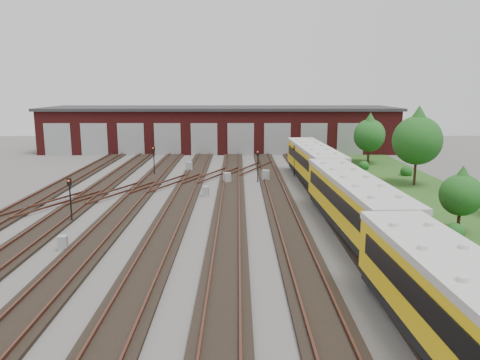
{
  "coord_description": "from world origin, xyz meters",
  "views": [
    {
      "loc": [
        2.64,
        -29.71,
        9.19
      ],
      "look_at": [
        2.79,
        6.45,
        2.0
      ],
      "focal_mm": 35.0,
      "sensor_mm": 36.0,
      "label": 1
    }
  ],
  "objects": [
    {
      "name": "signal_mast_1",
      "position": [
        -6.23,
        19.0,
        2.0
      ],
      "size": [
        0.3,
        0.29,
        3.1
      ],
      "rotation": [
        0.0,
        0.0,
        -0.3
      ],
      "color": "black",
      "rests_on": "ground"
    },
    {
      "name": "tree_3",
      "position": [
        16.74,
        -1.0,
        2.83
      ],
      "size": [
        2.66,
        2.66,
        4.41
      ],
      "color": "#301E15",
      "rests_on": "ground"
    },
    {
      "name": "relay_cabinet_0",
      "position": [
        -7.41,
        -4.13,
        0.43
      ],
      "size": [
        0.54,
        0.46,
        0.85
      ],
      "primitive_type": "cube",
      "rotation": [
        0.0,
        0.0,
        0.07
      ],
      "color": "#939597",
      "rests_on": "ground"
    },
    {
      "name": "track_network",
      "position": [
        -0.17,
        0.59,
        0.11
      ],
      "size": [
        30.4,
        70.0,
        0.33
      ],
      "color": "black",
      "rests_on": "ground"
    },
    {
      "name": "metro_train",
      "position": [
        10.0,
        -0.82,
        2.01
      ],
      "size": [
        3.49,
        47.93,
        3.27
      ],
      "rotation": [
        0.0,
        0.0,
        0.04
      ],
      "color": "black",
      "rests_on": "ground"
    },
    {
      "name": "bush_0",
      "position": [
        16.0,
        -2.14,
        0.58
      ],
      "size": [
        1.17,
        1.17,
        1.17
      ],
      "primitive_type": "sphere",
      "color": "#134413",
      "rests_on": "ground"
    },
    {
      "name": "tree_2",
      "position": [
        19.41,
        13.77,
        4.86
      ],
      "size": [
        4.56,
        4.56,
        7.56
      ],
      "color": "#301E15",
      "rests_on": "ground"
    },
    {
      "name": "grass_verge",
      "position": [
        19.0,
        10.0,
        0.03
      ],
      "size": [
        8.0,
        55.0,
        0.05
      ],
      "primitive_type": "cube",
      "color": "#234818",
      "rests_on": "ground"
    },
    {
      "name": "signal_mast_3",
      "position": [
        8.51,
        18.33,
        2.05
      ],
      "size": [
        0.26,
        0.24,
        3.23
      ],
      "rotation": [
        0.0,
        0.0,
        0.16
      ],
      "color": "black",
      "rests_on": "ground"
    },
    {
      "name": "relay_cabinet_2",
      "position": [
        -0.12,
        9.33,
        0.43
      ],
      "size": [
        0.58,
        0.5,
        0.86
      ],
      "primitive_type": "cube",
      "rotation": [
        0.0,
        0.0,
        -0.16
      ],
      "color": "#939597",
      "rests_on": "ground"
    },
    {
      "name": "bush_1",
      "position": [
        16.9,
        22.45,
        0.6
      ],
      "size": [
        1.19,
        1.19,
        1.19
      ],
      "primitive_type": "sphere",
      "color": "#134413",
      "rests_on": "ground"
    },
    {
      "name": "tree_0",
      "position": [
        18.73,
        27.34,
        3.98
      ],
      "size": [
        3.74,
        3.74,
        6.19
      ],
      "color": "#301E15",
      "rests_on": "ground"
    },
    {
      "name": "signal_mast_2",
      "position": [
        4.57,
        15.41,
        2.04
      ],
      "size": [
        0.29,
        0.28,
        3.18
      ],
      "rotation": [
        0.0,
        0.0,
        -0.37
      ],
      "color": "black",
      "rests_on": "ground"
    },
    {
      "name": "relay_cabinet_3",
      "position": [
        1.57,
        14.79,
        0.53
      ],
      "size": [
        0.8,
        0.74,
        1.07
      ],
      "primitive_type": "cube",
      "rotation": [
        0.0,
        0.0,
        0.41
      ],
      "color": "#939597",
      "rests_on": "ground"
    },
    {
      "name": "tree_1",
      "position": [
        18.29,
        25.88,
        3.88
      ],
      "size": [
        3.64,
        3.64,
        6.03
      ],
      "color": "#301E15",
      "rests_on": "ground"
    },
    {
      "name": "bush_2",
      "position": [
        20.41,
        18.75,
        0.62
      ],
      "size": [
        1.24,
        1.24,
        1.24
      ],
      "primitive_type": "sphere",
      "color": "#134413",
      "rests_on": "ground"
    },
    {
      "name": "maintenance_shed",
      "position": [
        -0.01,
        39.97,
        3.2
      ],
      "size": [
        51.0,
        12.5,
        6.35
      ],
      "color": "#531415",
      "rests_on": "ground"
    },
    {
      "name": "ground",
      "position": [
        0.0,
        0.0,
        0.0
      ],
      "size": [
        120.0,
        120.0,
        0.0
      ],
      "primitive_type": "plane",
      "color": "#4D4A48",
      "rests_on": "ground"
    },
    {
      "name": "relay_cabinet_4",
      "position": [
        5.38,
        15.81,
        0.57
      ],
      "size": [
        0.82,
        0.75,
        1.14
      ],
      "primitive_type": "cube",
      "rotation": [
        0.0,
        0.0,
        -0.31
      ],
      "color": "#939597",
      "rests_on": "ground"
    },
    {
      "name": "relay_cabinet_1",
      "position": [
        -2.79,
        21.4,
        0.55
      ],
      "size": [
        0.76,
        0.68,
        1.09
      ],
      "primitive_type": "cube",
      "rotation": [
        0.0,
        0.0,
        0.22
      ],
      "color": "#939597",
      "rests_on": "ground"
    },
    {
      "name": "signal_mast_0",
      "position": [
        -8.85,
        1.45,
        2.01
      ],
      "size": [
        0.26,
        0.25,
        3.12
      ],
      "rotation": [
        0.0,
        0.0,
        -0.01
      ],
      "color": "black",
      "rests_on": "ground"
    }
  ]
}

